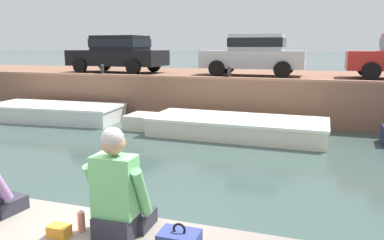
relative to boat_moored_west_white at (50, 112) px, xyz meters
name	(u,v)px	position (x,y,z in m)	size (l,w,h in m)	color
ground_plane	(210,165)	(6.83, -3.22, -0.28)	(400.00, 400.00, 0.00)	#384C47
far_quay_wall	(260,92)	(6.83, 4.40, 0.46)	(60.00, 6.00, 1.49)	brown
far_wall_coping	(249,79)	(6.83, 1.52, 1.25)	(60.00, 0.24, 0.08)	#9F6C52
boat_moored_west_white	(50,112)	(0.00, 0.00, 0.00)	(5.65, 2.20, 0.57)	white
boat_moored_central_cream	(228,126)	(6.58, -0.29, -0.02)	(6.12, 2.13, 0.54)	silver
car_leftmost_black	(119,52)	(0.94, 3.44, 2.05)	(4.15, 2.13, 1.54)	black
car_left_inner_silver	(255,53)	(6.70, 3.44, 2.05)	(3.82, 1.91, 1.54)	#B7BABC
mooring_bollard_west	(102,69)	(1.21, 1.65, 1.44)	(0.15, 0.15, 0.45)	#2D2B28
mooring_bollard_mid	(229,72)	(6.14, 1.65, 1.44)	(0.15, 0.15, 0.45)	#2D2B28
person_seated_right	(118,194)	(7.39, -8.23, 1.07)	(0.54, 0.53, 0.97)	#282833
bottle_drink	(81,221)	(7.04, -8.29, 0.80)	(0.06, 0.06, 0.20)	#E07F6B
snack_bag	(59,231)	(6.91, -8.43, 0.75)	(0.18, 0.12, 0.10)	orange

